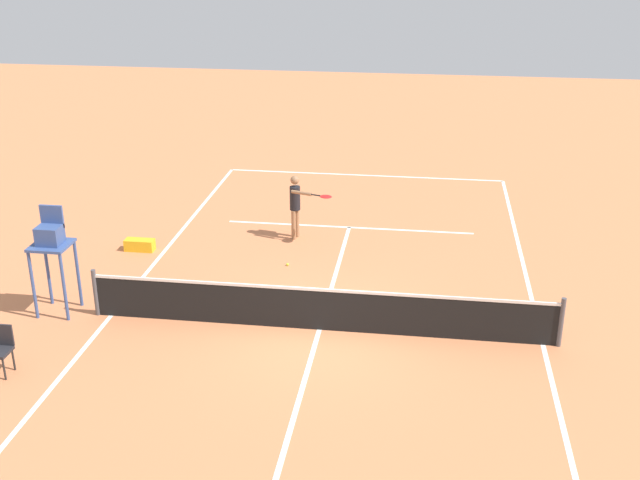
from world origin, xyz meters
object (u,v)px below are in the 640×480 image
object	(u,v)px
tennis_ball	(288,264)
courtside_chair_near	(0,347)
equipment_bag	(140,245)
player_serving	(297,202)
umpire_chair	(51,244)

from	to	relation	value
tennis_ball	courtside_chair_near	bearing A→B (deg)	51.53
tennis_ball	equipment_bag	size ratio (longest dim) A/B	0.09
tennis_ball	equipment_bag	bearing A→B (deg)	-6.25
tennis_ball	courtside_chair_near	size ratio (longest dim) A/B	0.07
player_serving	tennis_ball	distance (m)	2.09
tennis_ball	courtside_chair_near	xyz separation A→B (m)	(4.48, 5.64, 0.50)
tennis_ball	courtside_chair_near	world-z (taller)	courtside_chair_near
equipment_bag	tennis_ball	bearing A→B (deg)	173.75
courtside_chair_near	player_serving	bearing A→B (deg)	-120.60
player_serving	umpire_chair	bearing A→B (deg)	-24.84
player_serving	tennis_ball	xyz separation A→B (m)	(-0.07, 1.83, -1.02)
tennis_ball	umpire_chair	xyz separation A→B (m)	(4.52, 3.11, 1.57)
player_serving	umpire_chair	distance (m)	6.67
player_serving	courtside_chair_near	xyz separation A→B (m)	(4.42, 7.47, -0.52)
player_serving	umpire_chair	xyz separation A→B (m)	(4.46, 4.93, 0.56)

